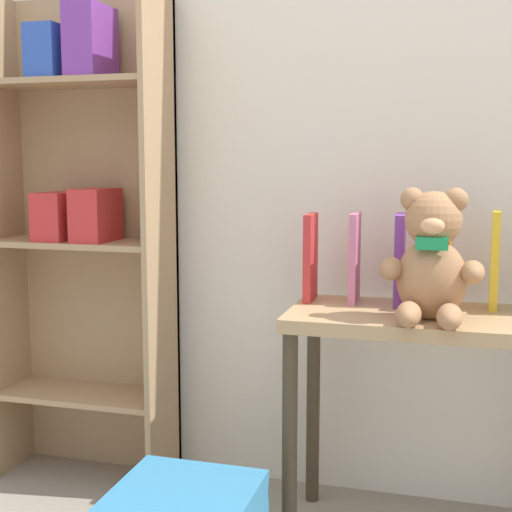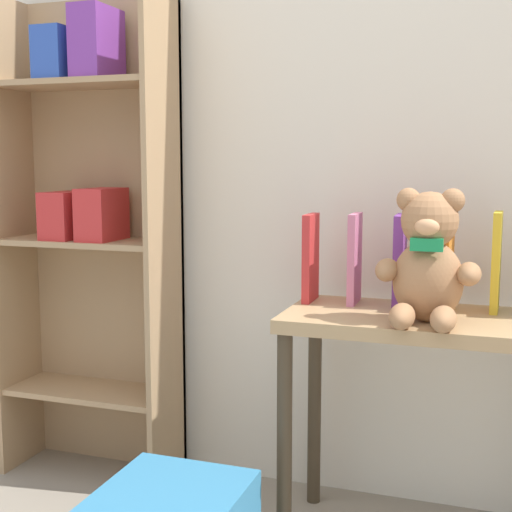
{
  "view_description": "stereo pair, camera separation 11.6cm",
  "coord_description": "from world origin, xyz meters",
  "px_view_note": "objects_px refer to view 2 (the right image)",
  "views": [
    {
      "loc": [
        0.38,
        -0.69,
        1.04
      ],
      "look_at": [
        -0.17,
        1.24,
        0.77
      ],
      "focal_mm": 50.0,
      "sensor_mm": 36.0,
      "label": 1
    },
    {
      "loc": [
        0.49,
        -0.66,
        1.04
      ],
      "look_at": [
        -0.17,
        1.24,
        0.77
      ],
      "focal_mm": 50.0,
      "sensor_mm": 36.0,
      "label": 2
    }
  ],
  "objects_px": {
    "book_standing_purple": "(400,261)",
    "bookshelf_side": "(92,213)",
    "teddy_bear": "(428,262)",
    "book_standing_yellow": "(496,262)",
    "book_standing_orange": "(446,270)",
    "display_table": "(416,357)",
    "book_standing_red": "(311,258)",
    "book_standing_pink": "(355,259)"
  },
  "relations": [
    {
      "from": "book_standing_orange",
      "to": "book_standing_purple",
      "type": "bearing_deg",
      "value": 175.55
    },
    {
      "from": "book_standing_yellow",
      "to": "bookshelf_side",
      "type": "bearing_deg",
      "value": 179.76
    },
    {
      "from": "bookshelf_side",
      "to": "book_standing_orange",
      "type": "bearing_deg",
      "value": -3.69
    },
    {
      "from": "book_standing_pink",
      "to": "display_table",
      "type": "bearing_deg",
      "value": -29.1
    },
    {
      "from": "book_standing_red",
      "to": "book_standing_purple",
      "type": "bearing_deg",
      "value": -0.03
    },
    {
      "from": "book_standing_orange",
      "to": "book_standing_yellow",
      "type": "relative_size",
      "value": 0.82
    },
    {
      "from": "book_standing_red",
      "to": "book_standing_pink",
      "type": "xyz_separation_m",
      "value": [
        0.13,
        0.01,
        0.0
      ]
    },
    {
      "from": "book_standing_pink",
      "to": "book_standing_orange",
      "type": "bearing_deg",
      "value": -4.87
    },
    {
      "from": "bookshelf_side",
      "to": "book_standing_orange",
      "type": "relative_size",
      "value": 7.17
    },
    {
      "from": "book_standing_red",
      "to": "bookshelf_side",
      "type": "bearing_deg",
      "value": 173.84
    },
    {
      "from": "book_standing_red",
      "to": "book_standing_pink",
      "type": "distance_m",
      "value": 0.13
    },
    {
      "from": "book_standing_red",
      "to": "book_standing_purple",
      "type": "height_order",
      "value": "book_standing_purple"
    },
    {
      "from": "book_standing_purple",
      "to": "bookshelf_side",
      "type": "bearing_deg",
      "value": 174.14
    },
    {
      "from": "display_table",
      "to": "book_standing_pink",
      "type": "xyz_separation_m",
      "value": [
        -0.19,
        0.1,
        0.24
      ]
    },
    {
      "from": "teddy_bear",
      "to": "book_standing_red",
      "type": "height_order",
      "value": "teddy_bear"
    },
    {
      "from": "bookshelf_side",
      "to": "display_table",
      "type": "height_order",
      "value": "bookshelf_side"
    },
    {
      "from": "teddy_bear",
      "to": "book_standing_orange",
      "type": "xyz_separation_m",
      "value": [
        0.03,
        0.17,
        -0.04
      ]
    },
    {
      "from": "bookshelf_side",
      "to": "book_standing_yellow",
      "type": "xyz_separation_m",
      "value": [
        1.25,
        -0.05,
        -0.1
      ]
    },
    {
      "from": "teddy_bear",
      "to": "book_standing_pink",
      "type": "relative_size",
      "value": 1.31
    },
    {
      "from": "display_table",
      "to": "book_standing_red",
      "type": "relative_size",
      "value": 2.76
    },
    {
      "from": "bookshelf_side",
      "to": "book_standing_orange",
      "type": "xyz_separation_m",
      "value": [
        1.12,
        -0.07,
        -0.12
      ]
    },
    {
      "from": "display_table",
      "to": "teddy_bear",
      "type": "xyz_separation_m",
      "value": [
        0.03,
        -0.08,
        0.26
      ]
    },
    {
      "from": "teddy_bear",
      "to": "book_standing_orange",
      "type": "distance_m",
      "value": 0.18
    },
    {
      "from": "teddy_bear",
      "to": "book_standing_purple",
      "type": "bearing_deg",
      "value": 116.89
    },
    {
      "from": "bookshelf_side",
      "to": "book_standing_red",
      "type": "bearing_deg",
      "value": -4.83
    },
    {
      "from": "bookshelf_side",
      "to": "book_standing_pink",
      "type": "bearing_deg",
      "value": -3.69
    },
    {
      "from": "bookshelf_side",
      "to": "book_standing_red",
      "type": "height_order",
      "value": "bookshelf_side"
    },
    {
      "from": "display_table",
      "to": "teddy_bear",
      "type": "distance_m",
      "value": 0.28
    },
    {
      "from": "book_standing_red",
      "to": "book_standing_orange",
      "type": "relative_size",
      "value": 1.15
    },
    {
      "from": "bookshelf_side",
      "to": "book_standing_pink",
      "type": "height_order",
      "value": "bookshelf_side"
    },
    {
      "from": "teddy_bear",
      "to": "book_standing_yellow",
      "type": "xyz_separation_m",
      "value": [
        0.16,
        0.19,
        -0.02
      ]
    },
    {
      "from": "book_standing_red",
      "to": "teddy_bear",
      "type": "bearing_deg",
      "value": -28.58
    },
    {
      "from": "book_standing_red",
      "to": "book_standing_purple",
      "type": "xyz_separation_m",
      "value": [
        0.25,
        0.01,
        0.0
      ]
    },
    {
      "from": "display_table",
      "to": "book_standing_red",
      "type": "bearing_deg",
      "value": 163.53
    },
    {
      "from": "book_standing_pink",
      "to": "book_standing_orange",
      "type": "height_order",
      "value": "book_standing_pink"
    },
    {
      "from": "bookshelf_side",
      "to": "display_table",
      "type": "distance_m",
      "value": 1.13
    },
    {
      "from": "book_standing_purple",
      "to": "book_standing_orange",
      "type": "xyz_separation_m",
      "value": [
        0.13,
        -0.01,
        -0.02
      ]
    },
    {
      "from": "book_standing_orange",
      "to": "book_standing_yellow",
      "type": "bearing_deg",
      "value": 14.36
    },
    {
      "from": "bookshelf_side",
      "to": "book_standing_purple",
      "type": "bearing_deg",
      "value": -3.31
    },
    {
      "from": "display_table",
      "to": "book_standing_red",
      "type": "xyz_separation_m",
      "value": [
        -0.31,
        0.09,
        0.24
      ]
    },
    {
      "from": "bookshelf_side",
      "to": "book_standing_pink",
      "type": "xyz_separation_m",
      "value": [
        0.87,
        -0.06,
        -0.1
      ]
    },
    {
      "from": "book_standing_purple",
      "to": "book_standing_yellow",
      "type": "distance_m",
      "value": 0.25
    }
  ]
}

